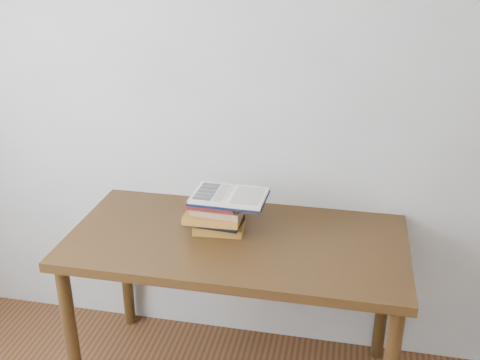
# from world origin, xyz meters

# --- Properties ---
(desk) EXTENTS (1.48, 0.74, 0.79)m
(desk) POSITION_xyz_m (0.09, 1.38, 0.70)
(desk) COLOR #3F270F
(desk) RESTS_ON ground
(book_stack) EXTENTS (0.26, 0.21, 0.16)m
(book_stack) POSITION_xyz_m (-0.01, 1.43, 0.87)
(book_stack) COLOR olive
(book_stack) RESTS_ON desk
(open_book) EXTENTS (0.33, 0.23, 0.03)m
(open_book) POSITION_xyz_m (0.05, 1.44, 0.96)
(open_book) COLOR black
(open_book) RESTS_ON book_stack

